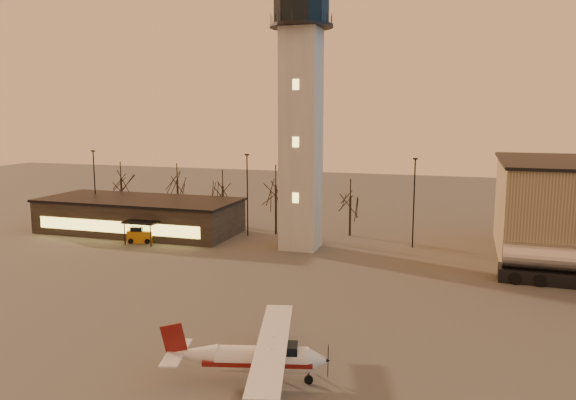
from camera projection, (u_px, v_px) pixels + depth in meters
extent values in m
plane|color=#44413E|center=(165.00, 357.00, 35.02)|extent=(220.00, 220.00, 0.00)
cube|color=#9D9A95|center=(301.00, 141.00, 61.41)|extent=(4.00, 4.00, 24.00)
cylinder|color=black|center=(301.00, 26.00, 59.53)|extent=(6.80, 6.80, 0.30)
cylinder|color=black|center=(301.00, 8.00, 59.25)|extent=(6.00, 6.00, 3.40)
cube|color=black|center=(140.00, 216.00, 71.44)|extent=(25.00, 10.00, 4.00)
cube|color=black|center=(139.00, 200.00, 71.11)|extent=(25.40, 10.40, 0.30)
cube|color=#F1D054|center=(116.00, 227.00, 66.78)|extent=(22.00, 0.08, 1.40)
cube|color=black|center=(141.00, 222.00, 64.50)|extent=(4.00, 2.00, 0.20)
cylinder|color=black|center=(95.00, 189.00, 75.26)|extent=(0.16, 0.16, 10.00)
cube|color=black|center=(93.00, 151.00, 74.49)|extent=(0.50, 0.25, 0.18)
cylinder|color=black|center=(247.00, 196.00, 68.65)|extent=(0.16, 0.16, 10.00)
cube|color=black|center=(247.00, 155.00, 67.88)|extent=(0.50, 0.25, 0.18)
cylinder|color=black|center=(414.00, 204.00, 62.64)|extent=(0.16, 0.16, 10.00)
cube|color=black|center=(415.00, 159.00, 61.87)|extent=(0.50, 0.25, 0.18)
cylinder|color=black|center=(122.00, 198.00, 81.24)|extent=(0.28, 0.28, 5.74)
cylinder|color=black|center=(223.00, 205.00, 76.47)|extent=(0.28, 0.28, 5.25)
cylinder|color=black|center=(276.00, 210.00, 69.93)|extent=(0.28, 0.28, 6.16)
cylinder|color=black|center=(350.00, 216.00, 69.20)|extent=(0.28, 0.28, 4.97)
cylinder|color=black|center=(178.00, 199.00, 80.73)|extent=(0.28, 0.28, 5.60)
cylinder|color=silver|center=(262.00, 359.00, 31.43)|extent=(5.42, 2.75, 1.47)
cone|color=silver|center=(317.00, 360.00, 31.27)|extent=(1.34, 1.62, 1.41)
cone|color=silver|center=(194.00, 355.00, 31.61)|extent=(2.95, 1.90, 1.25)
cube|color=black|center=(282.00, 351.00, 31.30)|extent=(1.95, 1.58, 0.79)
cube|color=#5F0F0D|center=(258.00, 360.00, 31.45)|extent=(6.30, 3.02, 0.25)
cube|color=silver|center=(272.00, 344.00, 31.27)|extent=(4.81, 12.49, 0.16)
cube|color=silver|center=(176.00, 352.00, 31.64)|extent=(1.93, 3.88, 0.09)
cube|color=#5F0F0D|center=(174.00, 339.00, 31.53)|extent=(1.54, 0.49, 1.92)
cube|color=black|center=(556.00, 277.00, 49.86)|extent=(9.73, 2.99, 1.25)
cylinder|color=#BCBCC1|center=(540.00, 256.00, 50.04)|extent=(6.43, 2.56, 2.39)
cube|color=#C9780B|center=(141.00, 236.00, 65.94)|extent=(3.24, 2.24, 1.37)
cube|color=black|center=(138.00, 230.00, 65.84)|extent=(1.67, 1.67, 0.79)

